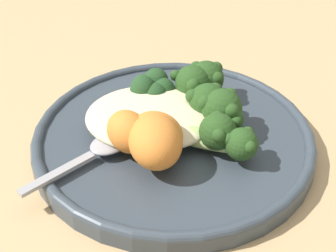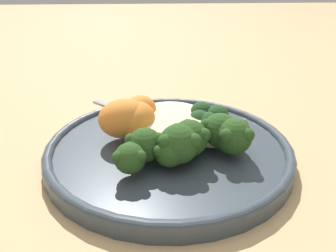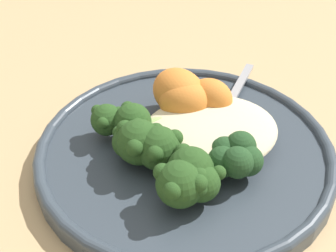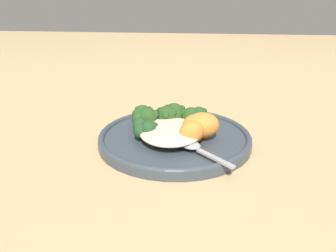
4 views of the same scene
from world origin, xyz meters
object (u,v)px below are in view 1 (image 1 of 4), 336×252
Objects in this scene: quinoa_mound at (151,116)px; sweet_potato_chunk_2 at (128,132)px; sweet_potato_chunk_1 at (155,141)px; broccoli_stalk_5 at (199,88)px; broccoli_stalk_3 at (212,113)px; kale_tuft at (152,88)px; broccoli_stalk_1 at (207,132)px; broccoli_stalk_4 at (202,106)px; plate at (172,136)px; broccoli_stalk_2 at (218,122)px; broccoli_stalk_0 at (225,142)px; broccoli_stalk_6 at (189,91)px; broccoli_stalk_7 at (183,93)px; sweet_potato_chunk_3 at (147,138)px; spoon at (102,148)px; sweet_potato_chunk_0 at (156,133)px.

sweet_potato_chunk_2 reaches higher than quinoa_mound.
broccoli_stalk_5 is at bearing 68.64° from sweet_potato_chunk_1.
broccoli_stalk_3 reaches higher than kale_tuft.
broccoli_stalk_1 is 0.03m from broccoli_stalk_3.
quinoa_mound is at bearing 151.80° from broccoli_stalk_4.
plate is at bearing 40.38° from sweet_potato_chunk_2.
broccoli_stalk_2 is at bearing -38.58° from kale_tuft.
quinoa_mound is at bearing -87.94° from kale_tuft.
broccoli_stalk_2 is 0.09m from sweet_potato_chunk_2.
broccoli_stalk_2 reaches higher than plate.
broccoli_stalk_0 is at bearing -23.75° from broccoli_stalk_1.
broccoli_stalk_0 is 1.14× the size of broccoli_stalk_3.
broccoli_stalk_6 is (-0.01, -0.01, 0.00)m from broccoli_stalk_5.
broccoli_stalk_1 is at bearing -145.30° from broccoli_stalk_7.
broccoli_stalk_3 reaches higher than plate.
sweet_potato_chunk_2 is at bearing -161.33° from broccoli_stalk_1.
sweet_potato_chunk_3 is at bearing 124.38° from sweet_potato_chunk_1.
sweet_potato_chunk_2 is (-0.04, -0.03, 0.03)m from plate.
sweet_potato_chunk_3 reaches higher than broccoli_stalk_2.
plate is 0.05m from sweet_potato_chunk_3.
broccoli_stalk_5 is (0.05, 0.05, 0.01)m from quinoa_mound.
sweet_potato_chunk_3 is (-0.07, -0.00, 0.00)m from broccoli_stalk_0.
broccoli_stalk_1 is 0.06m from sweet_potato_chunk_3.
spoon is at bearing 155.07° from broccoli_stalk_7.
broccoli_stalk_1 reaches higher than plate.
sweet_potato_chunk_2 is 0.02m from sweet_potato_chunk_3.
broccoli_stalk_5 is at bearing -34.16° from broccoli_stalk_6.
quinoa_mound is 0.09m from broccoli_stalk_0.
spoon is at bearing -179.96° from sweet_potato_chunk_3.
spoon is at bearing -114.94° from kale_tuft.
broccoli_stalk_5 reaches higher than broccoli_stalk_2.
broccoli_stalk_4 is at bearing 34.75° from sweet_potato_chunk_2.
sweet_potato_chunk_2 is (-0.06, -0.08, 0.00)m from broccoli_stalk_6.
sweet_potato_chunk_1 is 0.06m from spoon.
sweet_potato_chunk_1 reaches higher than sweet_potato_chunk_0.
sweet_potato_chunk_0 is at bearing -165.33° from broccoli_stalk_3.
broccoli_stalk_6 is 0.09m from sweet_potato_chunk_0.
plate is 3.35× the size of broccoli_stalk_2.
broccoli_stalk_3 is 1.66× the size of sweet_potato_chunk_1.
kale_tuft is (-0.06, 0.05, -0.00)m from broccoli_stalk_3.
broccoli_stalk_4 is (-0.00, 0.04, 0.00)m from broccoli_stalk_1.
broccoli_stalk_4 reaches higher than kale_tuft.
broccoli_stalk_4 is 0.72× the size of broccoli_stalk_7.
broccoli_stalk_4 and sweet_potato_chunk_2 have the same top height.
broccoli_stalk_7 is (-0.01, 0.00, -0.00)m from broccoli_stalk_6.
sweet_potato_chunk_1 reaches higher than sweet_potato_chunk_2.
broccoli_stalk_2 reaches higher than quinoa_mound.
broccoli_stalk_5 is (0.03, 0.05, 0.03)m from plate.
broccoli_stalk_5 reaches higher than quinoa_mound.
sweet_potato_chunk_0 is at bearing 92.01° from sweet_potato_chunk_1.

